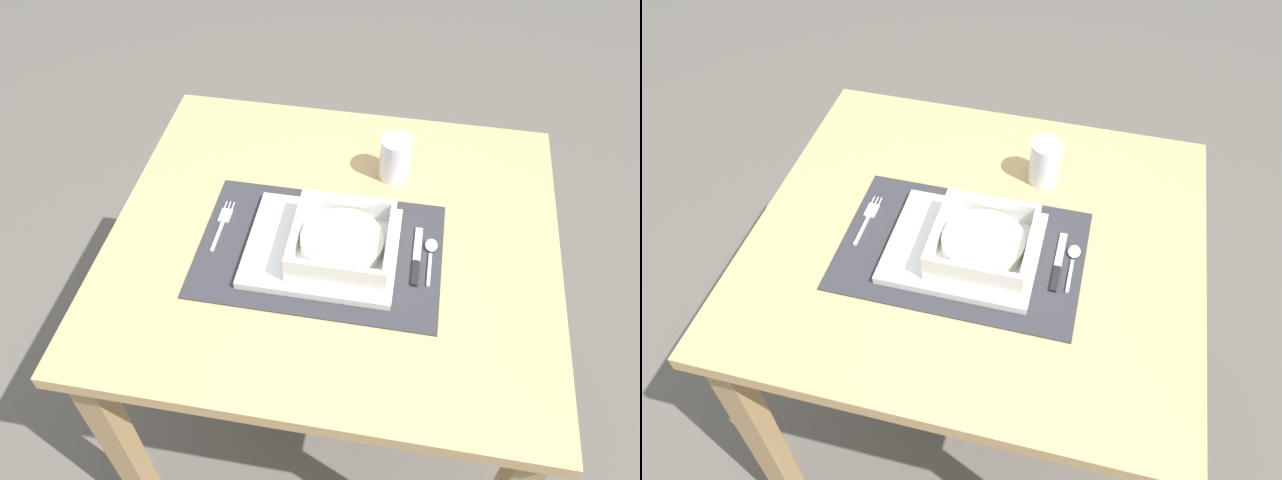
% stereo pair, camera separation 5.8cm
% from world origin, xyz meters
% --- Properties ---
extents(ground_plane, '(6.00, 6.00, 0.00)m').
position_xyz_m(ground_plane, '(0.00, 0.00, 0.00)').
color(ground_plane, '#59544C').
extents(dining_table, '(0.86, 0.79, 0.74)m').
position_xyz_m(dining_table, '(0.00, 0.00, 0.63)').
color(dining_table, tan).
rests_on(dining_table, ground).
extents(placemat, '(0.46, 0.31, 0.00)m').
position_xyz_m(placemat, '(-0.02, -0.04, 0.74)').
color(placemat, '#2D2D33').
rests_on(placemat, dining_table).
extents(serving_plate, '(0.28, 0.24, 0.02)m').
position_xyz_m(serving_plate, '(-0.01, -0.04, 0.75)').
color(serving_plate, white).
rests_on(serving_plate, placemat).
extents(porridge_bowl, '(0.18, 0.18, 0.06)m').
position_xyz_m(porridge_bowl, '(0.02, -0.05, 0.78)').
color(porridge_bowl, white).
rests_on(porridge_bowl, serving_plate).
extents(fork, '(0.02, 0.13, 0.00)m').
position_xyz_m(fork, '(-0.22, -0.01, 0.75)').
color(fork, silver).
rests_on(fork, placemat).
extents(spoon, '(0.02, 0.11, 0.01)m').
position_xyz_m(spoon, '(0.19, -0.01, 0.75)').
color(spoon, silver).
rests_on(spoon, placemat).
extents(butter_knife, '(0.01, 0.14, 0.01)m').
position_xyz_m(butter_knife, '(0.16, -0.04, 0.75)').
color(butter_knife, black).
rests_on(butter_knife, placemat).
extents(drinking_glass, '(0.06, 0.06, 0.09)m').
position_xyz_m(drinking_glass, '(0.10, 0.19, 0.78)').
color(drinking_glass, white).
rests_on(drinking_glass, dining_table).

